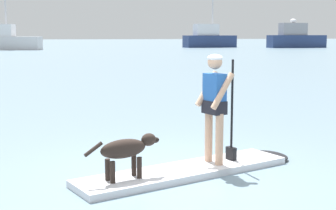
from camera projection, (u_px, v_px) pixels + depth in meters
The scene contains 7 objects.
ground_plane at pixel (185, 175), 7.21m from camera, with size 400.00×400.00×0.00m, color slate.
paddleboard at pixel (197, 169), 7.33m from camera, with size 3.72×1.88×0.10m.
person_paddler at pixel (215, 101), 7.36m from camera, with size 0.67×0.58×1.66m.
dog at pixel (127, 150), 6.61m from camera, with size 1.10×0.45×0.59m.
moored_boat_center at pixel (2, 40), 64.98m from camera, with size 10.28×5.17×11.31m.
moored_boat_outer at pixel (209, 38), 77.21m from camera, with size 8.53×3.31×11.52m.
moored_boat_far_starboard at pixel (296, 38), 75.46m from camera, with size 9.02×2.63×4.43m.
Camera 1 is at (-1.99, -6.70, 2.05)m, focal length 52.18 mm.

